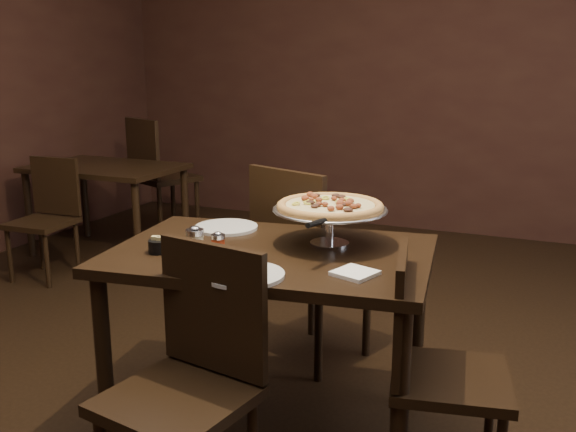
% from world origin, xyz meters
% --- Properties ---
extents(room, '(6.04, 7.04, 2.84)m').
position_xyz_m(room, '(0.06, 0.03, 1.40)').
color(room, black).
rests_on(room, ground).
extents(dining_table, '(1.31, 0.96, 0.76)m').
position_xyz_m(dining_table, '(-0.01, 0.08, 0.66)').
color(dining_table, black).
rests_on(dining_table, ground).
extents(background_table, '(1.10, 0.74, 0.69)m').
position_xyz_m(background_table, '(-2.20, 1.81, 0.60)').
color(background_table, black).
rests_on(background_table, ground).
extents(pizza_stand, '(0.45, 0.45, 0.19)m').
position_xyz_m(pizza_stand, '(0.17, 0.25, 0.91)').
color(pizza_stand, silver).
rests_on(pizza_stand, dining_table).
extents(parmesan_shaker, '(0.07, 0.07, 0.12)m').
position_xyz_m(parmesan_shaker, '(-0.24, -0.10, 0.81)').
color(parmesan_shaker, beige).
rests_on(parmesan_shaker, dining_table).
extents(pepper_flake_shaker, '(0.05, 0.05, 0.09)m').
position_xyz_m(pepper_flake_shaker, '(-0.16, -0.06, 0.80)').
color(pepper_flake_shaker, '#9C2D0E').
rests_on(pepper_flake_shaker, dining_table).
extents(packet_caddy, '(0.08, 0.08, 0.06)m').
position_xyz_m(packet_caddy, '(-0.39, -0.11, 0.79)').
color(packet_caddy, black).
rests_on(packet_caddy, dining_table).
extents(napkin_stack, '(0.16, 0.16, 0.01)m').
position_xyz_m(napkin_stack, '(0.37, -0.07, 0.76)').
color(napkin_stack, white).
rests_on(napkin_stack, dining_table).
extents(plate_left, '(0.27, 0.27, 0.01)m').
position_xyz_m(plate_left, '(-0.32, 0.30, 0.76)').
color(plate_left, silver).
rests_on(plate_left, dining_table).
extents(plate_near, '(0.28, 0.28, 0.01)m').
position_xyz_m(plate_near, '(0.04, -0.24, 0.76)').
color(plate_near, silver).
rests_on(plate_near, dining_table).
extents(serving_spatula, '(0.15, 0.15, 0.03)m').
position_xyz_m(serving_spatula, '(0.21, 0.01, 0.91)').
color(serving_spatula, silver).
rests_on(serving_spatula, pizza_stand).
extents(chair_far, '(0.59, 0.59, 0.98)m').
position_xyz_m(chair_far, '(-0.11, 0.69, 0.54)').
color(chair_far, black).
rests_on(chair_far, ground).
extents(chair_near, '(0.49, 0.49, 0.90)m').
position_xyz_m(chair_near, '(-0.04, -0.46, 0.49)').
color(chair_near, black).
rests_on(chair_near, ground).
extents(chair_side, '(0.47, 0.47, 0.85)m').
position_xyz_m(chair_side, '(0.64, -0.02, 0.46)').
color(chair_side, black).
rests_on(chair_side, ground).
extents(bg_chair_far, '(0.61, 0.61, 1.00)m').
position_xyz_m(bg_chair_far, '(-2.18, 2.46, 0.54)').
color(bg_chair_far, black).
rests_on(bg_chair_far, ground).
extents(bg_chair_near, '(0.40, 0.40, 0.82)m').
position_xyz_m(bg_chair_near, '(-2.23, 1.21, 0.45)').
color(bg_chair_near, black).
rests_on(bg_chair_near, ground).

